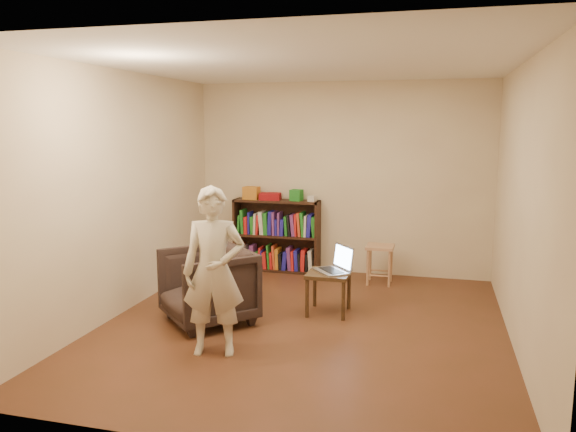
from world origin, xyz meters
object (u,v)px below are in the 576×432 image
(side_table, at_px, (329,279))
(armchair, at_px, (208,286))
(laptop, at_px, (336,266))
(person, at_px, (214,272))
(bookshelf, at_px, (277,239))
(stool, at_px, (380,253))

(side_table, bearing_deg, armchair, -152.87)
(laptop, relative_size, person, 0.32)
(bookshelf, bearing_deg, person, -84.78)
(person, bearing_deg, side_table, 45.96)
(stool, relative_size, side_table, 1.09)
(bookshelf, xyz_separation_m, side_table, (1.05, -1.62, -0.06))
(bookshelf, xyz_separation_m, person, (0.27, -2.94, 0.31))
(laptop, bearing_deg, armchair, -102.25)
(armchair, bearing_deg, stool, 95.18)
(armchair, xyz_separation_m, side_table, (1.15, 0.59, -0.00))
(stool, relative_size, laptop, 1.03)
(side_table, bearing_deg, stool, 72.25)
(armchair, distance_m, side_table, 1.30)
(stool, height_order, laptop, laptop)
(stool, distance_m, side_table, 1.37)
(side_table, distance_m, person, 1.58)
(laptop, bearing_deg, stool, 124.81)
(bookshelf, height_order, side_table, bookshelf)
(armchair, bearing_deg, side_table, 71.93)
(person, bearing_deg, bookshelf, 81.65)
(person, bearing_deg, laptop, 44.64)
(stool, distance_m, person, 2.91)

